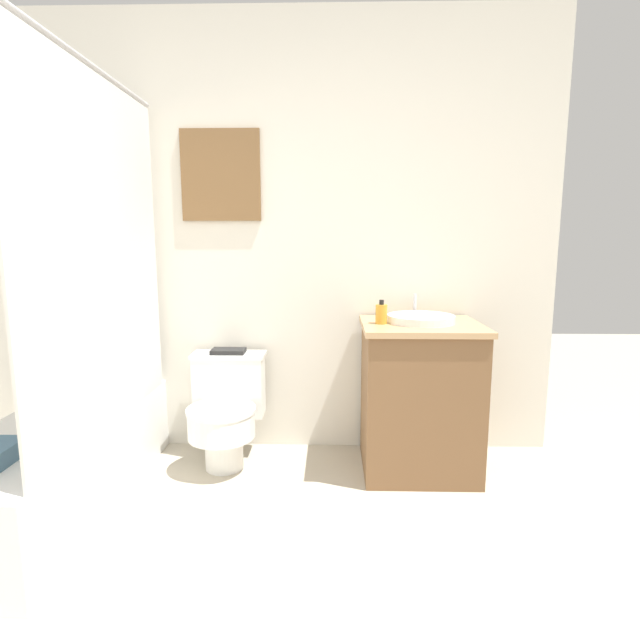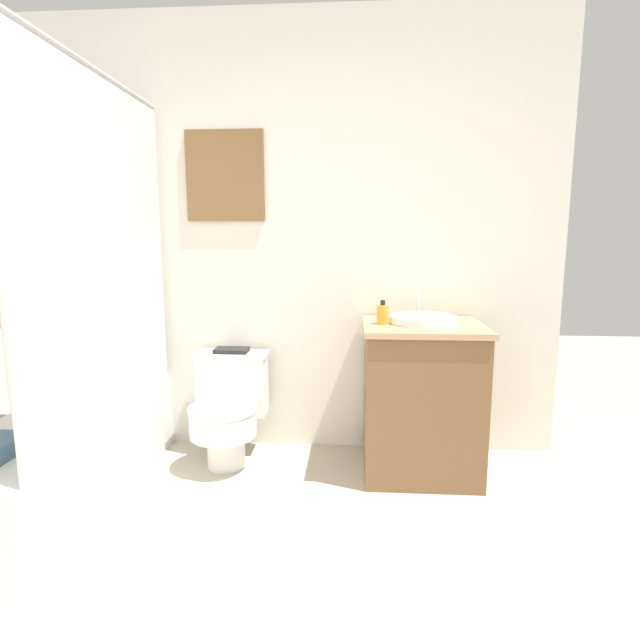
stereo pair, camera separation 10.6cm
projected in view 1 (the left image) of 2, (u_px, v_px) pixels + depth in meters
wall_back at (264, 238)px, 2.89m from camera, size 3.36×0.07×2.50m
shower_area at (61, 450)px, 2.33m from camera, size 0.57×1.45×1.98m
toilet at (226, 408)px, 2.78m from camera, size 0.41×0.50×0.61m
vanity at (419, 397)px, 2.69m from camera, size 0.62×0.56×0.81m
sink at (421, 319)px, 2.65m from camera, size 0.36×0.39×0.13m
soap_bottle at (381, 314)px, 2.60m from camera, size 0.06×0.06×0.13m
book_on_tank at (228, 351)px, 2.84m from camera, size 0.19×0.12×0.02m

